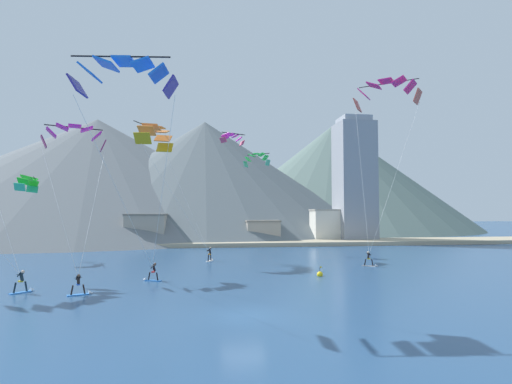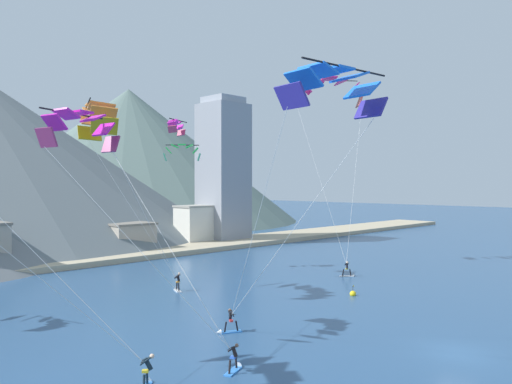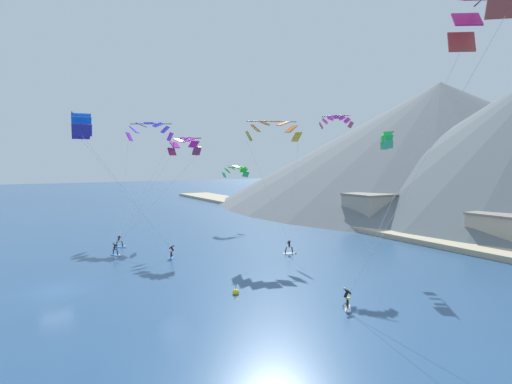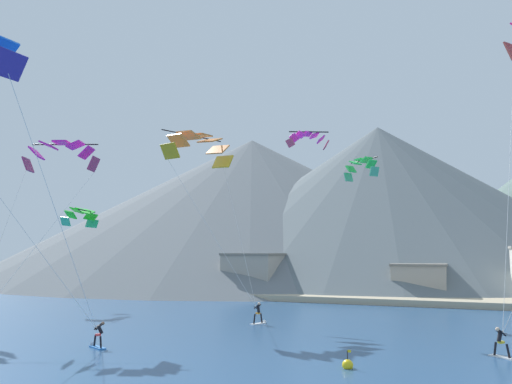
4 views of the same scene
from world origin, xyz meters
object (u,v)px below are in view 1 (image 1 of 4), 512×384
parafoil_kite_near_trail (155,135)px  parafoil_kite_mid_center (75,135)px  parafoil_kite_near_lead (386,91)px  kitesurfer_near_lead (371,262)px  parafoil_kite_distant_low_drift (257,158)px  kitesurfer_mid_center (82,289)px  kitesurfer_far_right (24,285)px  kitesurfer_near_trail (210,256)px  parafoil_kite_distant_mid_solo (28,182)px  kitesurfer_far_left (151,276)px  parafoil_kite_far_left (125,74)px  race_marker_buoy (320,274)px  parafoil_kite_distant_high_outer (232,138)px

parafoil_kite_near_trail → parafoil_kite_mid_center: 12.45m
parafoil_kite_near_lead → kitesurfer_near_lead: bearing=-129.2°
parafoil_kite_near_lead → parafoil_kite_distant_low_drift: (-15.82, 9.04, -7.94)m
kitesurfer_mid_center → parafoil_kite_near_lead: 42.75m
kitesurfer_far_right → kitesurfer_near_trail: bearing=50.1°
kitesurfer_near_trail → kitesurfer_far_right: bearing=-129.9°
kitesurfer_mid_center → parafoil_kite_distant_low_drift: size_ratio=0.47×
kitesurfer_near_lead → kitesurfer_near_trail: bearing=157.4°
parafoil_kite_near_lead → parafoil_kite_distant_mid_solo: parafoil_kite_near_lead is taller
parafoil_kite_near_trail → parafoil_kite_near_lead: bearing=-4.7°
kitesurfer_near_lead → parafoil_kite_distant_low_drift: 23.07m
kitesurfer_far_left → parafoil_kite_mid_center: 15.97m
kitesurfer_far_left → parafoil_kite_distant_low_drift: size_ratio=0.46×
kitesurfer_far_left → parafoil_kite_far_left: 17.30m
parafoil_kite_distant_low_drift → parafoil_kite_near_lead: bearing=-29.8°
kitesurfer_near_lead → kitesurfer_near_trail: size_ratio=0.96×
parafoil_kite_mid_center → parafoil_kite_distant_mid_solo: parafoil_kite_mid_center is taller
kitesurfer_far_right → parafoil_kite_near_trail: 25.28m
parafoil_kite_mid_center → parafoil_kite_distant_low_drift: (20.31, 16.98, 0.37)m
parafoil_kite_distant_mid_solo → parafoil_kite_far_left: bearing=-58.4°
kitesurfer_far_left → race_marker_buoy: bearing=1.4°
parafoil_kite_distant_low_drift → race_marker_buoy: size_ratio=3.70×
parafoil_kite_distant_mid_solo → race_marker_buoy: size_ratio=5.11×
kitesurfer_mid_center → parafoil_kite_distant_mid_solo: parafoil_kite_distant_mid_solo is taller
kitesurfer_mid_center → race_marker_buoy: 20.36m
kitesurfer_far_left → parafoil_kite_near_lead: 37.51m
parafoil_kite_distant_low_drift → race_marker_buoy: 25.44m
parafoil_kite_near_lead → race_marker_buoy: parafoil_kite_near_lead is taller
kitesurfer_near_lead → parafoil_kite_mid_center: 33.35m
kitesurfer_near_trail → kitesurfer_near_lead: bearing=-22.6°
kitesurfer_near_lead → kitesurfer_near_trail: kitesurfer_near_trail is taller
kitesurfer_far_right → parafoil_kite_distant_mid_solo: parafoil_kite_distant_mid_solo is taller
parafoil_kite_mid_center → parafoil_kite_far_left: (7.19, -13.84, 1.58)m
parafoil_kite_near_trail → kitesurfer_mid_center: bearing=-97.8°
kitesurfer_mid_center → parafoil_kite_mid_center: bearing=110.4°
kitesurfer_near_trail → kitesurfer_far_left: bearing=-112.6°
parafoil_kite_mid_center → parafoil_kite_distant_low_drift: size_ratio=3.50×
parafoil_kite_mid_center → race_marker_buoy: size_ratio=12.96×
parafoil_kite_far_left → parafoil_kite_distant_mid_solo: parafoil_kite_far_left is taller
parafoil_kite_distant_mid_solo → parafoil_kite_near_lead: bearing=-6.2°
parafoil_kite_near_trail → parafoil_kite_mid_center: size_ratio=1.17×
parafoil_kite_mid_center → kitesurfer_far_left: bearing=-30.1°
kitesurfer_near_lead → kitesurfer_near_trail: 18.72m
parafoil_kite_mid_center → kitesurfer_far_right: bearing=-95.3°
kitesurfer_mid_center → parafoil_kite_far_left: size_ratio=0.12×
kitesurfer_mid_center → parafoil_kite_distant_high_outer: bearing=60.9°
parafoil_kite_distant_low_drift → race_marker_buoy: parafoil_kite_distant_low_drift is taller
kitesurfer_mid_center → parafoil_kite_distant_mid_solo: bearing=119.6°
parafoil_kite_distant_high_outer → parafoil_kite_distant_mid_solo: parafoil_kite_distant_high_outer is taller
kitesurfer_mid_center → parafoil_kite_mid_center: parafoil_kite_mid_center is taller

